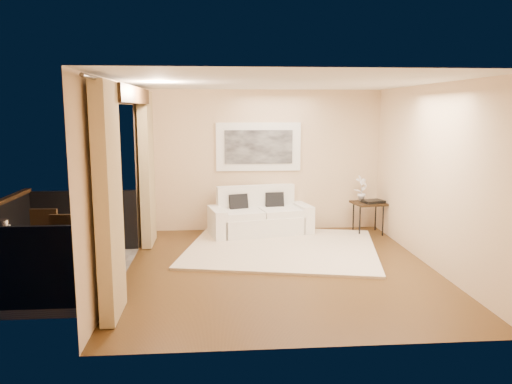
{
  "coord_description": "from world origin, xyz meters",
  "views": [
    {
      "loc": [
        -0.93,
        -7.05,
        2.32
      ],
      "look_at": [
        -0.31,
        0.62,
        1.05
      ],
      "focal_mm": 35.0,
      "sensor_mm": 36.0,
      "label": 1
    }
  ],
  "objects": [
    {
      "name": "side_table",
      "position": [
        1.93,
        2.0,
        0.54
      ],
      "size": [
        0.63,
        0.63,
        0.6
      ],
      "rotation": [
        0.0,
        0.0,
        0.17
      ],
      "color": "black",
      "rests_on": "floor"
    },
    {
      "name": "balcony_chair_near",
      "position": [
        -2.85,
        -0.71,
        0.58
      ],
      "size": [
        0.44,
        0.45,
        1.0
      ],
      "rotation": [
        0.0,
        0.0,
        -0.03
      ],
      "color": "black",
      "rests_on": "balcony"
    },
    {
      "name": "tray",
      "position": [
        2.0,
        1.94,
        0.62
      ],
      "size": [
        0.44,
        0.37,
        0.05
      ],
      "primitive_type": "cube",
      "rotation": [
        0.0,
        0.0,
        0.26
      ],
      "color": "black",
      "rests_on": "side_table"
    },
    {
      "name": "sofa",
      "position": [
        -0.13,
        2.09,
        0.32
      ],
      "size": [
        1.99,
        1.17,
        0.9
      ],
      "rotation": [
        0.0,
        0.0,
        0.21
      ],
      "color": "white",
      "rests_on": "floor"
    },
    {
      "name": "balcony_chair_far",
      "position": [
        -3.43,
        0.34,
        0.52
      ],
      "size": [
        0.41,
        0.42,
        0.9
      ],
      "rotation": [
        0.0,
        0.0,
        3.08
      ],
      "color": "black",
      "rests_on": "balcony"
    },
    {
      "name": "floor",
      "position": [
        0.0,
        0.0,
        0.0
      ],
      "size": [
        5.0,
        5.0,
        0.0
      ],
      "primitive_type": "plane",
      "color": "#553819",
      "rests_on": "ground"
    },
    {
      "name": "curtains",
      "position": [
        -2.11,
        0.0,
        1.34
      ],
      "size": [
        0.16,
        4.8,
        2.64
      ],
      "color": "tan",
      "rests_on": "ground"
    },
    {
      "name": "vase",
      "position": [
        -3.58,
        -0.6,
        0.78
      ],
      "size": [
        0.04,
        0.04,
        0.18
      ],
      "primitive_type": "cylinder",
      "color": "silver",
      "rests_on": "bistro_table"
    },
    {
      "name": "rug",
      "position": [
        0.16,
        1.04,
        0.02
      ],
      "size": [
        3.59,
        3.28,
        0.04
      ],
      "primitive_type": "cube",
      "rotation": [
        0.0,
        0.0,
        -0.21
      ],
      "color": "beige",
      "rests_on": "floor"
    },
    {
      "name": "glass_b",
      "position": [
        -3.44,
        -0.49,
        0.75
      ],
      "size": [
        0.06,
        0.06,
        0.12
      ],
      "primitive_type": "cylinder",
      "color": "silver",
      "rests_on": "bistro_table"
    },
    {
      "name": "candle",
      "position": [
        -3.53,
        -0.32,
        0.73
      ],
      "size": [
        0.06,
        0.06,
        0.07
      ],
      "primitive_type": "cylinder",
      "color": "red",
      "rests_on": "bistro_table"
    },
    {
      "name": "bistro_table",
      "position": [
        -3.56,
        -0.46,
        0.61
      ],
      "size": [
        0.69,
        0.69,
        0.69
      ],
      "rotation": [
        0.0,
        0.0,
        0.2
      ],
      "color": "black",
      "rests_on": "balcony"
    },
    {
      "name": "ice_bucket",
      "position": [
        -3.76,
        -0.39,
        0.79
      ],
      "size": [
        0.18,
        0.18,
        0.2
      ],
      "primitive_type": "cylinder",
      "color": "silver",
      "rests_on": "bistro_table"
    },
    {
      "name": "balcony",
      "position": [
        -3.31,
        0.0,
        0.18
      ],
      "size": [
        1.81,
        2.6,
        1.17
      ],
      "color": "#605B56",
      "rests_on": "ground"
    },
    {
      "name": "glass_a",
      "position": [
        -3.42,
        -0.49,
        0.75
      ],
      "size": [
        0.06,
        0.06,
        0.12
      ],
      "primitive_type": "cylinder",
      "color": "silver",
      "rests_on": "bistro_table"
    },
    {
      "name": "artwork",
      "position": [
        -0.12,
        2.46,
        1.62
      ],
      "size": [
        1.62,
        0.07,
        0.92
      ],
      "color": "white",
      "rests_on": "room_shell"
    },
    {
      "name": "orchid",
      "position": [
        1.82,
        2.11,
        0.85
      ],
      "size": [
        0.31,
        0.28,
        0.49
      ],
      "primitive_type": "imported",
      "rotation": [
        0.0,
        0.0,
        0.53
      ],
      "color": "white",
      "rests_on": "side_table"
    },
    {
      "name": "room_shell",
      "position": [
        -2.13,
        0.0,
        2.52
      ],
      "size": [
        5.0,
        6.4,
        5.0
      ],
      "color": "white",
      "rests_on": "ground"
    }
  ]
}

